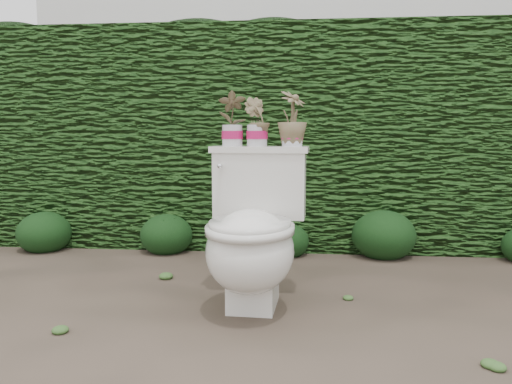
# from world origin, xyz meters

# --- Properties ---
(ground) EXTENTS (60.00, 60.00, 0.00)m
(ground) POSITION_xyz_m (0.00, 0.00, 0.00)
(ground) COLOR brown
(ground) RESTS_ON ground
(hedge) EXTENTS (8.00, 1.00, 1.60)m
(hedge) POSITION_xyz_m (0.00, 1.60, 0.80)
(hedge) COLOR #2C5A1E
(hedge) RESTS_ON ground
(house_wall) EXTENTS (8.00, 3.50, 4.00)m
(house_wall) POSITION_xyz_m (0.60, 6.00, 2.00)
(house_wall) COLOR silver
(house_wall) RESTS_ON ground
(toilet) EXTENTS (0.51, 0.70, 0.78)m
(toilet) POSITION_xyz_m (-0.06, -0.02, 0.36)
(toilet) COLOR silver
(toilet) RESTS_ON ground
(potted_plant_left) EXTENTS (0.16, 0.12, 0.27)m
(potted_plant_left) POSITION_xyz_m (-0.19, 0.23, 0.91)
(potted_plant_left) COLOR #267B27
(potted_plant_left) RESTS_ON toilet
(potted_plant_center) EXTENTS (0.15, 0.12, 0.24)m
(potted_plant_center) POSITION_xyz_m (-0.06, 0.22, 0.90)
(potted_plant_center) COLOR #267B27
(potted_plant_center) RESTS_ON toilet
(potted_plant_right) EXTENTS (0.21, 0.21, 0.27)m
(potted_plant_right) POSITION_xyz_m (0.12, 0.21, 0.91)
(potted_plant_right) COLOR #267B27
(potted_plant_right) RESTS_ON toilet
(liriope_clump_1) EXTENTS (0.38, 0.38, 0.31)m
(liriope_clump_1) POSITION_xyz_m (-1.69, 1.04, 0.15)
(liriope_clump_1) COLOR #183C15
(liriope_clump_1) RESTS_ON ground
(liriope_clump_2) EXTENTS (0.37, 0.37, 0.30)m
(liriope_clump_2) POSITION_xyz_m (-0.79, 1.07, 0.15)
(liriope_clump_2) COLOR #183C15
(liriope_clump_2) RESTS_ON ground
(liriope_clump_3) EXTENTS (0.31, 0.31, 0.25)m
(liriope_clump_3) POSITION_xyz_m (0.07, 1.06, 0.12)
(liriope_clump_3) COLOR #183C15
(liriope_clump_3) RESTS_ON ground
(liriope_clump_4) EXTENTS (0.44, 0.44, 0.35)m
(liriope_clump_4) POSITION_xyz_m (0.73, 1.08, 0.17)
(liriope_clump_4) COLOR #183C15
(liriope_clump_4) RESTS_ON ground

